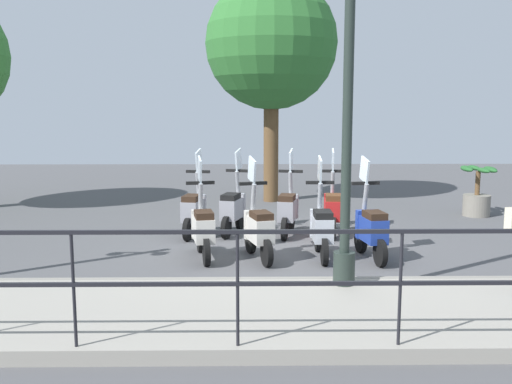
{
  "coord_description": "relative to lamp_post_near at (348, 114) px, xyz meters",
  "views": [
    {
      "loc": [
        -9.09,
        0.63,
        2.28
      ],
      "look_at": [
        0.2,
        0.5,
        0.9
      ],
      "focal_mm": 40.0,
      "sensor_mm": 36.0,
      "label": 1
    }
  ],
  "objects": [
    {
      "name": "scooter_near_1",
      "position": [
        1.76,
        0.05,
        -1.72
      ],
      "size": [
        1.23,
        0.44,
        1.54
      ],
      "rotation": [
        0.0,
        0.0,
        -0.01
      ],
      "color": "black",
      "rests_on": "ground_plane"
    },
    {
      "name": "promenade_walkway",
      "position": [
        -0.75,
        0.53,
        -2.13
      ],
      "size": [
        2.2,
        20.0,
        0.15
      ],
      "color": "gray",
      "rests_on": "ground_plane"
    },
    {
      "name": "scooter_far_0",
      "position": [
        3.37,
        -0.36,
        -1.72
      ],
      "size": [
        1.23,
        0.44,
        1.54
      ],
      "rotation": [
        0.0,
        0.0,
        -0.11
      ],
      "color": "black",
      "rests_on": "ground_plane"
    },
    {
      "name": "scooter_near_3",
      "position": [
        1.75,
        1.85,
        -1.72
      ],
      "size": [
        1.22,
        0.48,
        1.54
      ],
      "rotation": [
        0.0,
        0.0,
        0.19
      ],
      "color": "black",
      "rests_on": "ground_plane"
    },
    {
      "name": "fence_railing",
      "position": [
        -1.8,
        0.53,
        -1.3
      ],
      "size": [
        0.04,
        16.03,
        1.07
      ],
      "color": "black",
      "rests_on": "promenade_walkway"
    },
    {
      "name": "scooter_far_2",
      "position": [
        3.46,
        1.43,
        -1.72
      ],
      "size": [
        1.2,
        0.54,
        1.54
      ],
      "rotation": [
        0.0,
        0.0,
        -0.29
      ],
      "color": "black",
      "rests_on": "ground_plane"
    },
    {
      "name": "tree_distant",
      "position": [
        7.15,
        0.6,
        1.56
      ],
      "size": [
        3.14,
        3.14,
        5.36
      ],
      "color": "brown",
      "rests_on": "ground_plane"
    },
    {
      "name": "scooter_near_2",
      "position": [
        1.69,
        1.01,
        -1.72
      ],
      "size": [
        1.2,
        0.54,
        1.54
      ],
      "rotation": [
        0.0,
        0.0,
        0.28
      ],
      "color": "black",
      "rests_on": "ground_plane"
    },
    {
      "name": "ground_plane",
      "position": [
        2.4,
        0.53,
        -2.21
      ],
      "size": [
        28.0,
        28.0,
        0.0
      ],
      "primitive_type": "plane",
      "color": "#4C4C4F"
    },
    {
      "name": "potted_palm",
      "position": [
        5.15,
        -3.68,
        -1.76
      ],
      "size": [
        1.06,
        0.66,
        1.05
      ],
      "color": "slate",
      "rests_on": "ground_plane"
    },
    {
      "name": "scooter_far_1",
      "position": [
        3.35,
        0.45,
        -1.72
      ],
      "size": [
        1.22,
        0.5,
        1.54
      ],
      "rotation": [
        0.0,
        0.0,
        -0.22
      ],
      "color": "black",
      "rests_on": "ground_plane"
    },
    {
      "name": "scooter_near_0",
      "position": [
        1.68,
        -0.68,
        -1.72
      ],
      "size": [
        1.23,
        0.46,
        1.54
      ],
      "rotation": [
        0.0,
        0.0,
        0.15
      ],
      "color": "black",
      "rests_on": "ground_plane"
    },
    {
      "name": "lamp_post_near",
      "position": [
        0.0,
        0.0,
        0.0
      ],
      "size": [
        0.26,
        0.9,
        4.61
      ],
      "color": "#232D28",
      "rests_on": "promenade_walkway"
    },
    {
      "name": "scooter_far_3",
      "position": [
        3.32,
        2.12,
        -1.72
      ],
      "size": [
        1.22,
        0.49,
        1.54
      ],
      "rotation": [
        0.0,
        0.0,
        -0.2
      ],
      "color": "black",
      "rests_on": "ground_plane"
    }
  ]
}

